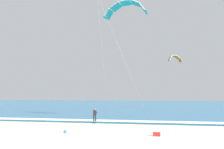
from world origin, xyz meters
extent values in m
plane|color=beige|center=(0.00, 0.00, 0.00)|extent=(200.00, 200.00, 0.00)
cube|color=teal|center=(0.00, 70.70, 0.10)|extent=(200.00, 120.00, 0.20)
cube|color=white|center=(0.00, 11.70, 0.22)|extent=(200.00, 2.05, 0.04)
ellipsoid|color=#239EC6|center=(-4.75, 10.86, 0.03)|extent=(0.62, 1.45, 0.05)
cube|color=black|center=(-4.75, 11.11, 0.07)|extent=(0.17, 0.08, 0.04)
cube|color=black|center=(-4.75, 10.62, 0.07)|extent=(0.17, 0.08, 0.04)
cylinder|color=#232328|center=(-4.85, 10.85, 0.42)|extent=(0.14, 0.14, 0.84)
cylinder|color=#232328|center=(-4.65, 10.88, 0.42)|extent=(0.14, 0.14, 0.84)
cube|color=#232328|center=(-4.75, 10.86, 1.14)|extent=(0.36, 0.24, 0.60)
sphere|color=#9E704C|center=(-4.75, 10.86, 1.58)|extent=(0.22, 0.22, 0.22)
cylinder|color=#232328|center=(-4.95, 11.00, 1.19)|extent=(0.16, 0.51, 0.22)
cylinder|color=#232328|center=(-4.59, 11.05, 1.19)|extent=(0.16, 0.51, 0.22)
cylinder|color=black|center=(-4.80, 11.24, 1.19)|extent=(0.55, 0.11, 0.04)
cube|color=#3F3F42|center=(-4.77, 10.98, 0.92)|extent=(0.13, 0.09, 0.10)
cube|color=teal|center=(0.23, 18.09, 15.33)|extent=(1.12, 1.47, 1.52)
cube|color=white|center=(0.09, 17.58, 15.51)|extent=(0.93, 0.42, 1.29)
cube|color=teal|center=(-0.89, 18.65, 16.38)|extent=(1.61, 1.59, 1.12)
cube|color=white|center=(-1.04, 18.14, 16.57)|extent=(1.34, 0.55, 0.83)
cube|color=teal|center=(-2.40, 19.17, 16.76)|extent=(1.81, 1.63, 0.47)
cube|color=white|center=(-2.55, 18.66, 16.95)|extent=(1.46, 0.61, 0.18)
cube|color=teal|center=(-3.96, 19.52, 16.38)|extent=(1.83, 1.57, 1.12)
cube|color=white|center=(-4.11, 19.01, 16.57)|extent=(1.36, 0.58, 0.83)
cube|color=teal|center=(-5.21, 19.63, 15.33)|extent=(1.53, 1.43, 1.52)
cube|color=white|center=(-5.36, 19.12, 15.51)|extent=(0.99, 0.46, 1.29)
cylinder|color=#B2B2B7|center=(-2.23, 14.66, 8.26)|extent=(4.96, 6.87, 14.14)
cylinder|color=#B2B2B7|center=(-4.96, 15.43, 8.26)|extent=(0.53, 8.41, 14.14)
cube|color=orange|center=(6.49, 47.92, 11.80)|extent=(1.14, 0.93, 1.02)
cube|color=white|center=(6.74, 47.68, 11.93)|extent=(0.52, 0.53, 0.85)
cube|color=orange|center=(5.79, 47.47, 12.48)|extent=(1.27, 1.18, 0.77)
cube|color=white|center=(6.04, 47.23, 12.62)|extent=(0.70, 0.73, 0.55)
cube|color=orange|center=(5.01, 46.77, 12.73)|extent=(1.29, 1.29, 0.35)
cube|color=white|center=(5.26, 46.53, 12.87)|extent=(0.77, 0.79, 0.12)
cube|color=orange|center=(4.33, 45.97, 12.48)|extent=(1.18, 1.28, 0.77)
cube|color=white|center=(4.58, 45.73, 12.62)|extent=(0.71, 0.72, 0.55)
cube|color=orange|center=(3.90, 45.25, 11.80)|extent=(0.94, 1.14, 1.02)
cube|color=white|center=(4.15, 45.01, 11.93)|extent=(0.52, 0.53, 0.85)
cube|color=red|center=(2.50, 2.93, 0.17)|extent=(0.56, 0.36, 0.34)
cube|color=white|center=(2.50, 2.93, 0.37)|extent=(0.58, 0.38, 0.06)
sphere|color=#337FE5|center=(-5.00, 2.88, 0.14)|extent=(0.27, 0.27, 0.27)
camera|label=1|loc=(3.40, -17.49, 3.13)|focal=41.37mm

